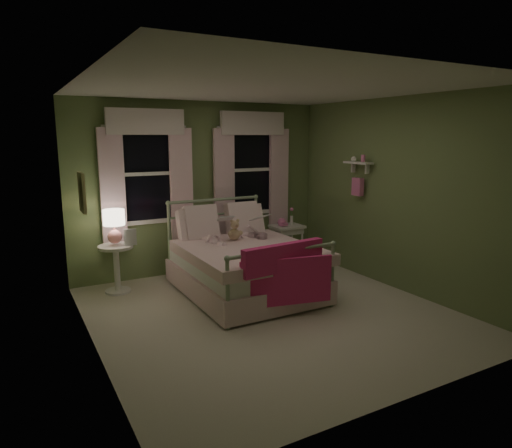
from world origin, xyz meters
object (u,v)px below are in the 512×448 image
nightstand_right (287,231)px  nightstand_left (116,262)px  table_lamp (114,223)px  bed (243,265)px  teddy_bear (235,231)px  child_right (247,219)px  child_left (211,218)px

nightstand_right → nightstand_left: bearing=-178.5°
table_lamp → bed: bearing=-29.1°
teddy_bear → table_lamp: 1.60m
bed → nightstand_left: (-1.49, 0.83, 0.03)m
bed → child_right: (0.28, 0.42, 0.53)m
nightstand_right → child_right: bearing=-154.2°
child_right → teddy_bear: (-0.28, -0.16, -0.12)m
child_left → child_right: size_ratio=1.18×
bed → child_right: child_right is taller
nightstand_left → nightstand_right: (2.76, 0.07, 0.13)m
teddy_bear → nightstand_right: (1.27, 0.64, -0.24)m
bed → nightstand_left: 1.71m
table_lamp → nightstand_right: (2.76, 0.07, -0.40)m
bed → child_right: bearing=56.4°
nightstand_left → teddy_bear: bearing=-20.8°
teddy_bear → nightstand_left: size_ratio=0.46×
teddy_bear → table_lamp: table_lamp is taller
bed → nightstand_right: (1.27, 0.90, 0.17)m
bed → teddy_bear: bed is taller
nightstand_left → nightstand_right: size_ratio=1.02×
bed → nightstand_left: size_ratio=3.13×
child_right → nightstand_right: (0.99, 0.48, -0.37)m
nightstand_right → child_left: bearing=-162.8°
child_left → nightstand_left: (-1.21, 0.41, -0.56)m
child_right → table_lamp: child_right is taller
child_left → teddy_bear: 0.37m
table_lamp → nightstand_right: 2.79m
bed → nightstand_right: 1.57m
child_left → nightstand_left: 1.40m
table_lamp → nightstand_left: bearing=0.0°
child_right → nightstand_right: child_right is taller
teddy_bear → nightstand_right: size_ratio=0.47×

